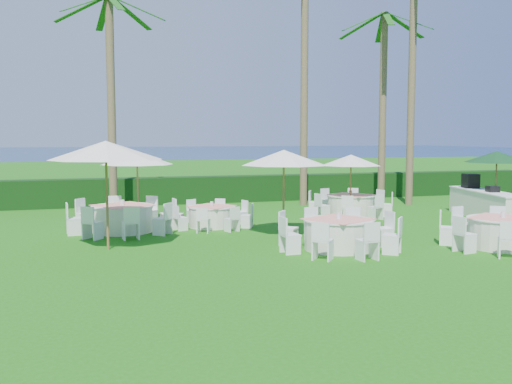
{
  "coord_description": "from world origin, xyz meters",
  "views": [
    {
      "loc": [
        -5.57,
        -13.57,
        3.01
      ],
      "look_at": [
        -0.42,
        3.29,
        1.3
      ],
      "focal_mm": 40.0,
      "sensor_mm": 36.0,
      "label": 1
    }
  ],
  "objects_px": {
    "banquet_table_e": "(212,216)",
    "umbrella_c": "(137,158)",
    "banquet_table_f": "(350,205)",
    "banquet_table_c": "(502,232)",
    "banquet_table_d": "(123,218)",
    "umbrella_green": "(497,157)",
    "umbrella_d": "(351,160)",
    "buffet_table": "(485,204)",
    "umbrella_a": "(106,150)",
    "umbrella_b": "(284,158)",
    "banquet_table_b": "(338,233)"
  },
  "relations": [
    {
      "from": "banquet_table_b",
      "to": "umbrella_c",
      "type": "distance_m",
      "value": 7.88
    },
    {
      "from": "banquet_table_b",
      "to": "banquet_table_f",
      "type": "height_order",
      "value": "banquet_table_b"
    },
    {
      "from": "banquet_table_c",
      "to": "umbrella_green",
      "type": "distance_m",
      "value": 6.83
    },
    {
      "from": "banquet_table_c",
      "to": "banquet_table_e",
      "type": "height_order",
      "value": "banquet_table_c"
    },
    {
      "from": "umbrella_a",
      "to": "buffet_table",
      "type": "relative_size",
      "value": 0.66
    },
    {
      "from": "umbrella_c",
      "to": "umbrella_b",
      "type": "bearing_deg",
      "value": -43.75
    },
    {
      "from": "umbrella_a",
      "to": "buffet_table",
      "type": "xyz_separation_m",
      "value": [
        13.63,
        1.96,
        -2.1
      ]
    },
    {
      "from": "banquet_table_f",
      "to": "umbrella_c",
      "type": "bearing_deg",
      "value": 179.16
    },
    {
      "from": "banquet_table_d",
      "to": "umbrella_a",
      "type": "relative_size",
      "value": 1.15
    },
    {
      "from": "banquet_table_b",
      "to": "umbrella_green",
      "type": "distance_m",
      "value": 9.56
    },
    {
      "from": "umbrella_b",
      "to": "umbrella_c",
      "type": "xyz_separation_m",
      "value": [
        -3.96,
        3.79,
        -0.11
      ]
    },
    {
      "from": "banquet_table_e",
      "to": "buffet_table",
      "type": "bearing_deg",
      "value": -5.76
    },
    {
      "from": "banquet_table_e",
      "to": "banquet_table_f",
      "type": "relative_size",
      "value": 0.86
    },
    {
      "from": "banquet_table_c",
      "to": "banquet_table_d",
      "type": "height_order",
      "value": "banquet_table_d"
    },
    {
      "from": "banquet_table_f",
      "to": "umbrella_c",
      "type": "distance_m",
      "value": 8.21
    },
    {
      "from": "buffet_table",
      "to": "umbrella_b",
      "type": "bearing_deg",
      "value": -169.98
    },
    {
      "from": "umbrella_green",
      "to": "buffet_table",
      "type": "xyz_separation_m",
      "value": [
        -0.71,
        -0.35,
        -1.71
      ]
    },
    {
      "from": "banquet_table_f",
      "to": "umbrella_d",
      "type": "distance_m",
      "value": 1.78
    },
    {
      "from": "banquet_table_c",
      "to": "umbrella_c",
      "type": "relative_size",
      "value": 1.32
    },
    {
      "from": "umbrella_b",
      "to": "umbrella_c",
      "type": "relative_size",
      "value": 1.05
    },
    {
      "from": "banquet_table_e",
      "to": "umbrella_a",
      "type": "xyz_separation_m",
      "value": [
        -3.51,
        -2.98,
        2.28
      ]
    },
    {
      "from": "umbrella_b",
      "to": "umbrella_d",
      "type": "distance_m",
      "value": 5.04
    },
    {
      "from": "banquet_table_f",
      "to": "banquet_table_d",
      "type": "bearing_deg",
      "value": -171.36
    },
    {
      "from": "umbrella_b",
      "to": "umbrella_d",
      "type": "bearing_deg",
      "value": 40.36
    },
    {
      "from": "banquet_table_d",
      "to": "banquet_table_f",
      "type": "distance_m",
      "value": 8.72
    },
    {
      "from": "banquet_table_c",
      "to": "umbrella_a",
      "type": "xyz_separation_m",
      "value": [
        -10.29,
        2.87,
        2.22
      ]
    },
    {
      "from": "umbrella_b",
      "to": "umbrella_a",
      "type": "bearing_deg",
      "value": -174.81
    },
    {
      "from": "banquet_table_c",
      "to": "umbrella_b",
      "type": "relative_size",
      "value": 1.26
    },
    {
      "from": "banquet_table_b",
      "to": "umbrella_green",
      "type": "bearing_deg",
      "value": 25.94
    },
    {
      "from": "umbrella_c",
      "to": "umbrella_d",
      "type": "relative_size",
      "value": 1.06
    },
    {
      "from": "umbrella_d",
      "to": "buffet_table",
      "type": "distance_m",
      "value": 5.21
    },
    {
      "from": "umbrella_green",
      "to": "buffet_table",
      "type": "distance_m",
      "value": 1.88
    },
    {
      "from": "banquet_table_e",
      "to": "umbrella_green",
      "type": "height_order",
      "value": "umbrella_green"
    },
    {
      "from": "banquet_table_d",
      "to": "banquet_table_e",
      "type": "distance_m",
      "value": 2.93
    },
    {
      "from": "banquet_table_f",
      "to": "umbrella_green",
      "type": "xyz_separation_m",
      "value": [
        5.14,
        -1.83,
        1.84
      ]
    },
    {
      "from": "banquet_table_b",
      "to": "umbrella_c",
      "type": "relative_size",
      "value": 1.32
    },
    {
      "from": "umbrella_b",
      "to": "umbrella_d",
      "type": "height_order",
      "value": "umbrella_b"
    },
    {
      "from": "banquet_table_d",
      "to": "umbrella_d",
      "type": "distance_m",
      "value": 8.63
    },
    {
      "from": "banquet_table_f",
      "to": "buffet_table",
      "type": "height_order",
      "value": "buffet_table"
    },
    {
      "from": "banquet_table_c",
      "to": "banquet_table_d",
      "type": "xyz_separation_m",
      "value": [
        -9.71,
        5.7,
        0.02
      ]
    },
    {
      "from": "banquet_table_f",
      "to": "umbrella_green",
      "type": "height_order",
      "value": "umbrella_green"
    },
    {
      "from": "umbrella_b",
      "to": "buffet_table",
      "type": "relative_size",
      "value": 0.58
    },
    {
      "from": "banquet_table_d",
      "to": "banquet_table_f",
      "type": "height_order",
      "value": "banquet_table_d"
    },
    {
      "from": "banquet_table_c",
      "to": "umbrella_b",
      "type": "height_order",
      "value": "umbrella_b"
    },
    {
      "from": "umbrella_a",
      "to": "umbrella_d",
      "type": "distance_m",
      "value": 9.75
    },
    {
      "from": "banquet_table_c",
      "to": "umbrella_c",
      "type": "bearing_deg",
      "value": 141.91
    },
    {
      "from": "banquet_table_e",
      "to": "umbrella_d",
      "type": "xyz_separation_m",
      "value": [
        5.49,
        0.75,
        1.77
      ]
    },
    {
      "from": "banquet_table_e",
      "to": "umbrella_c",
      "type": "height_order",
      "value": "umbrella_c"
    },
    {
      "from": "banquet_table_c",
      "to": "banquet_table_d",
      "type": "bearing_deg",
      "value": 149.6
    },
    {
      "from": "banquet_table_d",
      "to": "umbrella_green",
      "type": "xyz_separation_m",
      "value": [
        13.76,
        -0.52,
        1.81
      ]
    }
  ]
}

